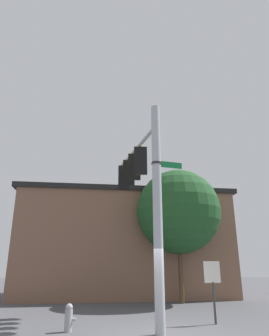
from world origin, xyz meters
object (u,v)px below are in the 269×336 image
at_px(traffic_light_arm_end, 124,178).
at_px(street_name_sign, 162,164).
at_px(traffic_light_mid_outer, 129,173).
at_px(traffic_light_nearest_pole, 140,162).
at_px(historical_marker, 213,282).
at_px(traffic_light_mid_inner, 134,168).
at_px(fire_hydrant, 69,317).

height_order(traffic_light_arm_end, street_name_sign, traffic_light_arm_end).
bearing_deg(traffic_light_mid_outer, traffic_light_nearest_pole, -75.34).
height_order(traffic_light_arm_end, historical_marker, traffic_light_arm_end).
distance_m(traffic_light_mid_inner, street_name_sign, 2.78).
height_order(street_name_sign, fire_hydrant, street_name_sign).
bearing_deg(fire_hydrant, traffic_light_arm_end, 65.06).
relative_size(traffic_light_nearest_pole, street_name_sign, 1.16).
relative_size(traffic_light_mid_outer, street_name_sign, 1.16).
relative_size(traffic_light_mid_inner, traffic_light_mid_outer, 1.00).
bearing_deg(traffic_light_mid_inner, historical_marker, -19.02).
xyz_separation_m(traffic_light_nearest_pole, historical_marker, (2.64, -0.14, -4.69)).
relative_size(traffic_light_mid_inner, historical_marker, 0.62).
xyz_separation_m(traffic_light_nearest_pole, traffic_light_mid_outer, (-0.44, 1.68, 0.00)).
bearing_deg(traffic_light_mid_inner, traffic_light_nearest_pole, -75.34).
bearing_deg(historical_marker, traffic_light_arm_end, 141.03).
relative_size(street_name_sign, fire_hydrant, 1.37).
distance_m(traffic_light_mid_outer, traffic_light_arm_end, 0.87).
bearing_deg(traffic_light_nearest_pole, traffic_light_arm_end, 104.66).
distance_m(traffic_light_nearest_pole, street_name_sign, 1.95).
distance_m(traffic_light_arm_end, historical_marker, 6.32).
distance_m(traffic_light_mid_outer, fire_hydrant, 6.65).
xyz_separation_m(traffic_light_arm_end, historical_marker, (3.30, -2.67, -4.69)).
xyz_separation_m(traffic_light_nearest_pole, fire_hydrant, (-2.39, -1.19, -5.67)).
bearing_deg(fire_hydrant, historical_marker, 11.72).
relative_size(street_name_sign, historical_marker, 0.53).
xyz_separation_m(traffic_light_mid_inner, street_name_sign, (0.87, -2.55, -0.67)).
bearing_deg(street_name_sign, traffic_light_nearest_pole, 110.92).
bearing_deg(traffic_light_mid_inner, traffic_light_mid_outer, 104.66).
bearing_deg(traffic_light_arm_end, traffic_light_mid_outer, -75.34).
height_order(traffic_light_arm_end, fire_hydrant, traffic_light_arm_end).
height_order(street_name_sign, historical_marker, street_name_sign).
relative_size(traffic_light_nearest_pole, traffic_light_mid_outer, 1.00).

